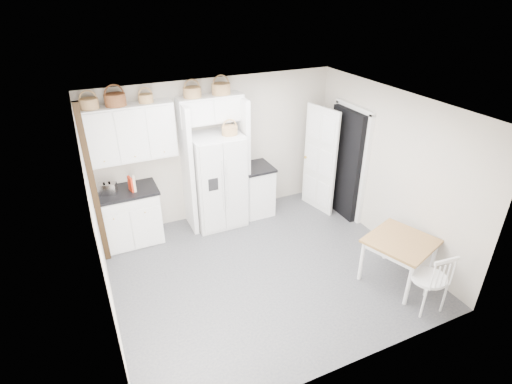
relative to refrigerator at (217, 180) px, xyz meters
name	(u,v)px	position (x,y,z in m)	size (l,w,h in m)	color
floor	(264,270)	(0.15, -1.64, -0.86)	(4.50, 4.50, 0.00)	#383942
ceiling	(266,108)	(0.15, -1.64, 1.74)	(4.50, 4.50, 0.00)	white
wall_back	(217,150)	(0.15, 0.36, 0.44)	(4.50, 4.50, 0.00)	beige
wall_left	(99,234)	(-2.10, -1.64, 0.44)	(4.00, 4.00, 0.00)	beige
wall_right	(389,170)	(2.40, -1.64, 0.44)	(4.00, 4.00, 0.00)	beige
refrigerator	(217,180)	(0.00, 0.00, 0.00)	(0.89, 0.72, 1.73)	silver
base_cab_left	(128,217)	(-1.61, 0.06, -0.39)	(1.02, 0.65, 0.95)	white
base_cab_right	(256,190)	(0.79, 0.06, -0.40)	(0.53, 0.64, 0.93)	white
dining_table	(397,260)	(1.85, -2.67, -0.50)	(0.86, 0.86, 0.72)	brown
windsor_chair	(429,278)	(1.82, -3.28, -0.37)	(0.49, 0.44, 0.99)	white
counter_left	(124,191)	(-1.61, 0.06, 0.11)	(1.07, 0.69, 0.04)	black
counter_right	(256,167)	(0.79, 0.06, 0.09)	(0.57, 0.68, 0.04)	black
toaster	(108,189)	(-1.85, 0.02, 0.22)	(0.28, 0.16, 0.19)	silver
cookbook_red	(131,184)	(-1.49, -0.02, 0.25)	(0.04, 0.16, 0.25)	#B7260F
cookbook_cream	(134,184)	(-1.43, -0.02, 0.25)	(0.04, 0.16, 0.24)	beige
basket_upper_a	(89,104)	(-1.86, 0.19, 1.56)	(0.27, 0.27, 0.15)	#A06D47
basket_upper_b	(115,100)	(-1.49, 0.19, 1.58)	(0.31, 0.31, 0.19)	#582D1B
basket_upper_c	(146,98)	(-1.04, 0.19, 1.55)	(0.23, 0.23, 0.13)	#A06D47
basket_bridge_a	(192,92)	(-0.29, 0.19, 1.57)	(0.29, 0.29, 0.16)	#A06D47
basket_bridge_b	(221,89)	(0.21, 0.19, 1.58)	(0.31, 0.31, 0.18)	#A06D47
basket_fridge_b	(230,131)	(0.23, -0.10, 0.94)	(0.27, 0.27, 0.15)	#A06D47
upper_cabinet	(130,133)	(-1.35, 0.19, 1.04)	(1.40, 0.34, 0.90)	white
bridge_cabinet	(210,109)	(0.00, 0.19, 1.26)	(1.12, 0.34, 0.45)	white
fridge_panel_left	(188,170)	(-0.51, 0.06, 0.29)	(0.08, 0.60, 2.30)	white
fridge_panel_right	(242,160)	(0.51, 0.06, 0.29)	(0.08, 0.60, 2.30)	white
trim_post	(93,187)	(-2.05, -0.29, 0.44)	(0.09, 0.09, 2.60)	black
doorway_void	(346,164)	(2.31, -0.64, 0.16)	(0.18, 0.85, 2.05)	black
door_slab	(320,160)	(1.95, -0.31, 0.16)	(0.80, 0.04, 2.05)	white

